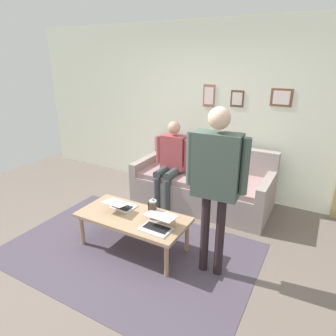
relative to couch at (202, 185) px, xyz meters
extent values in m
plane|color=#6C5F57|center=(0.14, 1.61, -0.30)|extent=(7.68, 7.68, 0.00)
cube|color=#4A414F|center=(0.26, 1.58, -0.30)|extent=(2.86, 1.89, 0.01)
cube|color=silver|center=(0.14, -0.59, 1.05)|extent=(7.04, 0.10, 2.70)
cube|color=#8E674D|center=(0.17, -0.54, 1.28)|extent=(0.19, 0.02, 0.34)
cube|color=silver|center=(0.17, -0.53, 1.28)|extent=(0.15, 0.00, 0.26)
cube|color=brown|center=(-0.91, -0.54, 1.32)|extent=(0.30, 0.02, 0.25)
cube|color=silver|center=(-0.91, -0.53, 1.32)|extent=(0.23, 0.00, 0.19)
cube|color=brown|center=(-0.28, -0.54, 1.27)|extent=(0.20, 0.02, 0.24)
cube|color=beige|center=(-0.28, -0.53, 1.27)|extent=(0.15, 0.00, 0.19)
cube|color=gray|center=(0.00, 0.04, -0.09)|extent=(2.04, 0.91, 0.42)
cube|color=gray|center=(0.00, 0.06, 0.16)|extent=(1.80, 0.83, 0.08)
cube|color=gray|center=(0.00, -0.34, 0.35)|extent=(2.04, 0.14, 0.46)
cube|color=gray|center=(-0.96, 0.04, 0.22)|extent=(0.12, 0.91, 0.20)
cube|color=gray|center=(0.96, 0.04, 0.22)|extent=(0.12, 0.91, 0.20)
cube|color=tan|center=(0.26, 1.48, 0.11)|extent=(1.30, 0.62, 0.04)
cylinder|color=tan|center=(-0.33, 1.72, -0.11)|extent=(0.05, 0.05, 0.39)
cylinder|color=tan|center=(0.84, 1.72, -0.11)|extent=(0.05, 0.05, 0.39)
cylinder|color=tan|center=(-0.33, 1.23, -0.11)|extent=(0.05, 0.05, 0.39)
cylinder|color=tan|center=(0.84, 1.23, -0.11)|extent=(0.05, 0.05, 0.39)
cube|color=silver|center=(0.48, 1.36, 0.13)|extent=(0.29, 0.24, 0.01)
cube|color=black|center=(0.48, 1.38, 0.14)|extent=(0.24, 0.15, 0.00)
cube|color=silver|center=(0.48, 1.49, 0.24)|extent=(0.29, 0.23, 0.04)
cube|color=#2D2829|center=(0.48, 1.48, 0.24)|extent=(0.26, 0.20, 0.03)
cube|color=silver|center=(-0.13, 1.60, 0.13)|extent=(0.34, 0.24, 0.01)
cube|color=black|center=(-0.13, 1.58, 0.14)|extent=(0.29, 0.15, 0.00)
cube|color=silver|center=(-0.13, 1.49, 0.24)|extent=(0.34, 0.23, 0.02)
cube|color=silver|center=(-0.13, 1.49, 0.24)|extent=(0.31, 0.20, 0.01)
cylinder|color=#4C3323|center=(0.02, 1.40, 0.23)|extent=(0.08, 0.08, 0.21)
cylinder|color=#B7B7BC|center=(0.02, 1.40, 0.34)|extent=(0.08, 0.08, 0.02)
sphere|color=#B2B2B7|center=(0.02, 1.40, 0.36)|extent=(0.03, 0.03, 0.03)
cube|color=black|center=(0.08, 1.40, 0.24)|extent=(0.01, 0.01, 0.14)
cylinder|color=black|center=(-0.78, 1.42, 0.14)|extent=(0.09, 0.09, 0.89)
cylinder|color=black|center=(-0.62, 1.43, 0.14)|extent=(0.09, 0.09, 0.89)
cube|color=#415248|center=(-0.70, 1.43, 0.90)|extent=(0.45, 0.22, 0.63)
cylinder|color=#415248|center=(-0.96, 1.41, 0.93)|extent=(0.08, 0.08, 0.53)
cylinder|color=#415248|center=(-0.44, 1.44, 0.93)|extent=(0.08, 0.08, 0.53)
sphere|color=beige|center=(-0.70, 1.43, 1.34)|extent=(0.20, 0.20, 0.20)
cylinder|color=#384041|center=(0.34, 0.50, -0.05)|extent=(0.10, 0.10, 0.50)
cylinder|color=#384041|center=(0.51, 0.50, -0.05)|extent=(0.10, 0.10, 0.50)
cylinder|color=#384041|center=(0.34, 0.32, 0.25)|extent=(0.12, 0.40, 0.12)
cylinder|color=#384041|center=(0.51, 0.32, 0.25)|extent=(0.12, 0.40, 0.12)
cube|color=#A24348|center=(0.43, 0.14, 0.51)|extent=(0.37, 0.20, 0.52)
cylinder|color=#A24348|center=(0.19, 0.19, 0.53)|extent=(0.08, 0.08, 0.42)
cylinder|color=#A24348|center=(0.66, 0.19, 0.53)|extent=(0.08, 0.08, 0.42)
sphere|color=tan|center=(0.43, 0.14, 0.88)|extent=(0.19, 0.19, 0.19)
camera|label=1|loc=(-1.57, 3.92, 1.85)|focal=31.76mm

